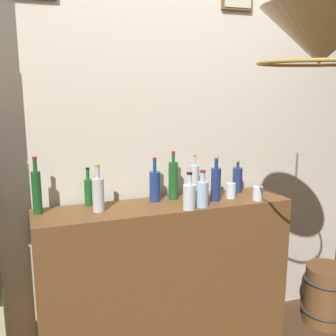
{
  "coord_description": "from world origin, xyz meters",
  "views": [
    {
      "loc": [
        -0.83,
        -1.54,
        1.82
      ],
      "look_at": [
        0.0,
        0.78,
        1.3
      ],
      "focal_mm": 43.14,
      "sensor_mm": 36.0,
      "label": 1
    }
  ],
  "objects_px": {
    "liquor_bottle_vodka": "(173,180)",
    "glass_tumbler_highball": "(258,193)",
    "liquor_bottle_tequila": "(98,194)",
    "pendant_lamp": "(321,37)",
    "wooden_barrel": "(326,294)",
    "liquor_bottle_vermouth": "(202,193)",
    "liquor_bottle_gin": "(88,191)",
    "liquor_bottle_amaro": "(37,191)",
    "glass_tumbler_rocks": "(231,191)",
    "liquor_bottle_sherry": "(155,185)",
    "liquor_bottle_rum": "(194,182)",
    "liquor_bottle_brandy": "(237,179)",
    "liquor_bottle_scotch": "(216,183)",
    "liquor_bottle_mezcal": "(189,196)"
  },
  "relations": [
    {
      "from": "glass_tumbler_rocks",
      "to": "glass_tumbler_highball",
      "type": "bearing_deg",
      "value": -38.1
    },
    {
      "from": "glass_tumbler_highball",
      "to": "liquor_bottle_rum",
      "type": "bearing_deg",
      "value": 157.06
    },
    {
      "from": "liquor_bottle_scotch",
      "to": "liquor_bottle_mezcal",
      "type": "bearing_deg",
      "value": -153.66
    },
    {
      "from": "glass_tumbler_highball",
      "to": "wooden_barrel",
      "type": "bearing_deg",
      "value": 1.05
    },
    {
      "from": "liquor_bottle_vermouth",
      "to": "glass_tumbler_highball",
      "type": "xyz_separation_m",
      "value": [
        0.41,
        0.0,
        -0.04
      ]
    },
    {
      "from": "liquor_bottle_brandy",
      "to": "liquor_bottle_rum",
      "type": "bearing_deg",
      "value": -169.67
    },
    {
      "from": "liquor_bottle_gin",
      "to": "liquor_bottle_tequila",
      "type": "height_order",
      "value": "liquor_bottle_tequila"
    },
    {
      "from": "liquor_bottle_scotch",
      "to": "liquor_bottle_mezcal",
      "type": "relative_size",
      "value": 1.27
    },
    {
      "from": "liquor_bottle_amaro",
      "to": "liquor_bottle_rum",
      "type": "distance_m",
      "value": 1.01
    },
    {
      "from": "glass_tumbler_highball",
      "to": "wooden_barrel",
      "type": "height_order",
      "value": "glass_tumbler_highball"
    },
    {
      "from": "liquor_bottle_tequila",
      "to": "glass_tumbler_rocks",
      "type": "distance_m",
      "value": 0.9
    },
    {
      "from": "liquor_bottle_mezcal",
      "to": "glass_tumbler_rocks",
      "type": "height_order",
      "value": "liquor_bottle_mezcal"
    },
    {
      "from": "liquor_bottle_vodka",
      "to": "liquor_bottle_rum",
      "type": "distance_m",
      "value": 0.14
    },
    {
      "from": "liquor_bottle_brandy",
      "to": "liquor_bottle_mezcal",
      "type": "distance_m",
      "value": 0.55
    },
    {
      "from": "liquor_bottle_amaro",
      "to": "liquor_bottle_tequila",
      "type": "xyz_separation_m",
      "value": [
        0.35,
        -0.08,
        -0.03
      ]
    },
    {
      "from": "liquor_bottle_vodka",
      "to": "liquor_bottle_sherry",
      "type": "distance_m",
      "value": 0.13
    },
    {
      "from": "liquor_bottle_amaro",
      "to": "liquor_bottle_vermouth",
      "type": "bearing_deg",
      "value": -11.68
    },
    {
      "from": "liquor_bottle_vodka",
      "to": "liquor_bottle_amaro",
      "type": "xyz_separation_m",
      "value": [
        -0.88,
        -0.02,
        0.01
      ]
    },
    {
      "from": "liquor_bottle_gin",
      "to": "glass_tumbler_highball",
      "type": "relative_size",
      "value": 2.63
    },
    {
      "from": "liquor_bottle_vodka",
      "to": "glass_tumbler_rocks",
      "type": "xyz_separation_m",
      "value": [
        0.38,
        -0.11,
        -0.08
      ]
    },
    {
      "from": "liquor_bottle_vermouth",
      "to": "wooden_barrel",
      "type": "xyz_separation_m",
      "value": [
        1.07,
        0.02,
        -0.92
      ]
    },
    {
      "from": "liquor_bottle_vermouth",
      "to": "liquor_bottle_vodka",
      "type": "bearing_deg",
      "value": 116.64
    },
    {
      "from": "pendant_lamp",
      "to": "glass_tumbler_rocks",
      "type": "bearing_deg",
      "value": 84.24
    },
    {
      "from": "liquor_bottle_vodka",
      "to": "glass_tumbler_rocks",
      "type": "bearing_deg",
      "value": -16.21
    },
    {
      "from": "liquor_bottle_vodka",
      "to": "liquor_bottle_sherry",
      "type": "xyz_separation_m",
      "value": [
        -0.13,
        -0.0,
        -0.03
      ]
    },
    {
      "from": "liquor_bottle_scotch",
      "to": "pendant_lamp",
      "type": "relative_size",
      "value": 0.45
    },
    {
      "from": "liquor_bottle_brandy",
      "to": "pendant_lamp",
      "type": "relative_size",
      "value": 0.35
    },
    {
      "from": "liquor_bottle_gin",
      "to": "glass_tumbler_rocks",
      "type": "distance_m",
      "value": 0.95
    },
    {
      "from": "liquor_bottle_gin",
      "to": "liquor_bottle_tequila",
      "type": "distance_m",
      "value": 0.15
    },
    {
      "from": "liquor_bottle_tequila",
      "to": "liquor_bottle_brandy",
      "type": "bearing_deg",
      "value": 6.04
    },
    {
      "from": "liquor_bottle_amaro",
      "to": "glass_tumbler_highball",
      "type": "distance_m",
      "value": 1.41
    },
    {
      "from": "liquor_bottle_vodka",
      "to": "glass_tumbler_highball",
      "type": "xyz_separation_m",
      "value": [
        0.52,
        -0.22,
        -0.09
      ]
    },
    {
      "from": "liquor_bottle_vodka",
      "to": "liquor_bottle_tequila",
      "type": "height_order",
      "value": "liquor_bottle_vodka"
    },
    {
      "from": "glass_tumbler_rocks",
      "to": "pendant_lamp",
      "type": "height_order",
      "value": "pendant_lamp"
    },
    {
      "from": "pendant_lamp",
      "to": "wooden_barrel",
      "type": "height_order",
      "value": "pendant_lamp"
    },
    {
      "from": "liquor_bottle_vodka",
      "to": "liquor_bottle_tequila",
      "type": "distance_m",
      "value": 0.53
    },
    {
      "from": "liquor_bottle_amaro",
      "to": "liquor_bottle_sherry",
      "type": "height_order",
      "value": "liquor_bottle_amaro"
    },
    {
      "from": "liquor_bottle_scotch",
      "to": "wooden_barrel",
      "type": "height_order",
      "value": "liquor_bottle_scotch"
    },
    {
      "from": "liquor_bottle_mezcal",
      "to": "glass_tumbler_highball",
      "type": "xyz_separation_m",
      "value": [
        0.51,
        0.03,
        -0.04
      ]
    },
    {
      "from": "liquor_bottle_vermouth",
      "to": "pendant_lamp",
      "type": "bearing_deg",
      "value": -77.39
    },
    {
      "from": "liquor_bottle_scotch",
      "to": "glass_tumbler_rocks",
      "type": "height_order",
      "value": "liquor_bottle_scotch"
    },
    {
      "from": "liquor_bottle_mezcal",
      "to": "wooden_barrel",
      "type": "bearing_deg",
      "value": 1.96
    },
    {
      "from": "liquor_bottle_vermouth",
      "to": "liquor_bottle_sherry",
      "type": "distance_m",
      "value": 0.33
    },
    {
      "from": "liquor_bottle_gin",
      "to": "liquor_bottle_vodka",
      "type": "bearing_deg",
      "value": -4.67
    },
    {
      "from": "liquor_bottle_vodka",
      "to": "liquor_bottle_brandy",
      "type": "distance_m",
      "value": 0.5
    },
    {
      "from": "liquor_bottle_amaro",
      "to": "liquor_bottle_sherry",
      "type": "distance_m",
      "value": 0.74
    },
    {
      "from": "liquor_bottle_sherry",
      "to": "glass_tumbler_highball",
      "type": "height_order",
      "value": "liquor_bottle_sherry"
    },
    {
      "from": "liquor_bottle_tequila",
      "to": "wooden_barrel",
      "type": "bearing_deg",
      "value": -3.76
    },
    {
      "from": "liquor_bottle_amaro",
      "to": "liquor_bottle_tequila",
      "type": "bearing_deg",
      "value": -12.2
    },
    {
      "from": "liquor_bottle_tequila",
      "to": "pendant_lamp",
      "type": "height_order",
      "value": "pendant_lamp"
    }
  ]
}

